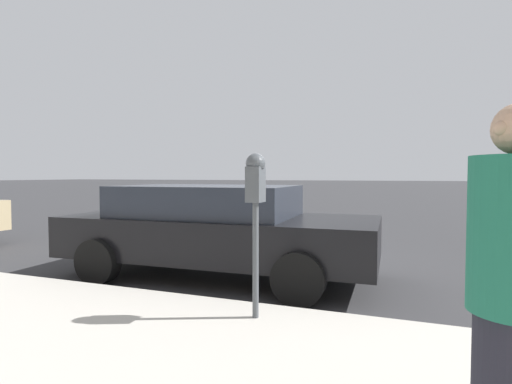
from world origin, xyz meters
TOP-DOWN VIEW (x-y plane):
  - ground_plane at (0.00, 0.00)m, footprint 220.00×220.00m
  - parking_meter at (-2.62, -0.98)m, footprint 0.21×0.19m
  - car_black at (-0.85, 0.32)m, footprint 2.13×4.64m

SIDE VIEW (x-z plane):
  - ground_plane at x=0.00m, z-range 0.00..0.00m
  - car_black at x=-0.85m, z-range 0.05..1.42m
  - parking_meter at x=-2.62m, z-range 0.56..2.15m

